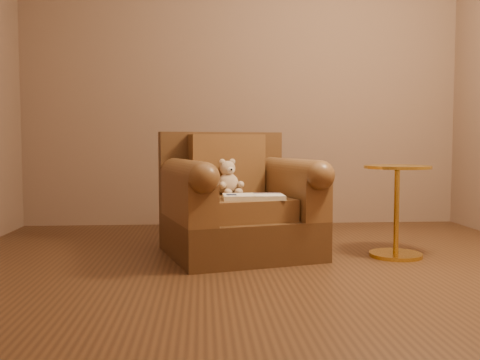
{
  "coord_description": "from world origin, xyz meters",
  "views": [
    {
      "loc": [
        -0.37,
        -2.94,
        0.76
      ],
      "look_at": [
        -0.13,
        0.58,
        0.51
      ],
      "focal_mm": 40.0,
      "sensor_mm": 36.0,
      "label": 1
    }
  ],
  "objects": [
    {
      "name": "armchair",
      "position": [
        -0.14,
        0.67,
        0.32
      ],
      "size": [
        1.13,
        1.09,
        0.83
      ],
      "rotation": [
        0.0,
        0.0,
        0.27
      ],
      "color": "#4F321A",
      "rests_on": "floor"
    },
    {
      "name": "side_table",
      "position": [
        0.9,
        0.48,
        0.33
      ],
      "size": [
        0.43,
        0.43,
        0.61
      ],
      "color": "gold",
      "rests_on": "floor"
    },
    {
      "name": "guidebook",
      "position": [
        -0.05,
        0.42,
        0.41
      ],
      "size": [
        0.39,
        0.23,
        0.03
      ],
      "rotation": [
        0.0,
        0.0,
        0.01
      ],
      "color": "beige",
      "rests_on": "armchair"
    },
    {
      "name": "teddy_bear",
      "position": [
        -0.19,
        0.73,
        0.49
      ],
      "size": [
        0.18,
        0.21,
        0.25
      ],
      "rotation": [
        0.0,
        0.0,
        0.36
      ],
      "color": "#C8AC8C",
      "rests_on": "armchair"
    },
    {
      "name": "floor",
      "position": [
        0.0,
        0.0,
        0.0
      ],
      "size": [
        4.0,
        4.0,
        0.0
      ],
      "primitive_type": "plane",
      "color": "#4E2F1A",
      "rests_on": "ground"
    }
  ]
}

